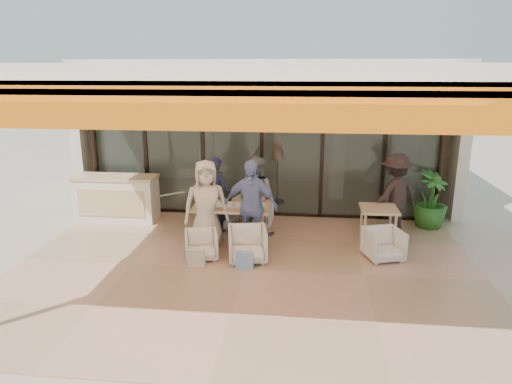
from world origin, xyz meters
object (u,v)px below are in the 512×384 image
side_table (379,213)px  standing_woman (395,195)px  potted_palm (431,200)px  diner_periwinkle (251,206)px  diner_navy (216,195)px  chair_far_left (220,208)px  chair_far_right (258,212)px  host_counter (116,198)px  diner_grey (256,196)px  chair_near_left (201,244)px  diner_cream (206,205)px  dining_table (232,208)px  side_chair (384,243)px  chair_near_right (247,243)px

side_table → standing_woman: size_ratio=0.44×
potted_palm → diner_periwinkle: bearing=-155.9°
diner_navy → chair_far_left: bearing=-71.2°
diner_navy → diner_periwinkle: size_ratio=0.93×
chair_far_left → chair_far_right: 0.84m
host_counter → diner_grey: 3.25m
chair_near_left → diner_cream: size_ratio=0.34×
dining_table → potted_palm: (4.10, 1.19, -0.06)m
chair_far_right → host_counter: bearing=3.2°
diner_periwinkle → side_chair: bearing=6.0°
chair_far_left → host_counter: bearing=18.1°
standing_woman → side_chair: bearing=41.9°
chair_far_left → side_table: size_ratio=0.96×
diner_cream → side_chair: (3.26, -0.17, -0.54)m
chair_near_left → diner_grey: diner_grey is taller
chair_near_left → diner_grey: 1.72m
chair_near_right → side_table: side_table is taller
dining_table → standing_woman: size_ratio=0.88×
chair_far_left → diner_periwinkle: size_ratio=0.41×
chair_near_left → diner_cream: 0.76m
chair_far_right → side_table: size_ratio=0.84×
chair_far_right → diner_grey: 0.71m
chair_far_right → chair_near_left: bearing=69.1°
diner_navy → standing_woman: 3.67m
dining_table → side_chair: bearing=-12.5°
diner_grey → potted_palm: size_ratio=1.30×
chair_near_left → standing_woman: bearing=8.3°
standing_woman → potted_palm: size_ratio=1.35×
chair_far_right → diner_navy: diner_navy is taller
chair_near_right → potted_palm: potted_palm is taller
host_counter → side_table: size_ratio=2.48×
side_chair → chair_far_left: bearing=136.7°
diner_cream → standing_woman: (3.66, 1.16, -0.01)m
side_table → side_chair: bearing=-90.0°
standing_woman → chair_near_left: bearing=-7.2°
chair_near_left → standing_woman: size_ratio=0.34×
dining_table → chair_near_left: 1.11m
diner_navy → potted_palm: bearing=-151.8°
chair_near_left → diner_navy: (0.00, 1.40, 0.52)m
diner_cream → host_counter: bearing=132.3°
host_counter → chair_near_right: (3.20, -1.88, -0.19)m
host_counter → chair_far_left: 2.36m
dining_table → chair_far_right: bearing=65.7°
chair_far_right → diner_grey: diner_grey is taller
diner_grey → side_chair: 2.70m
diner_periwinkle → side_chair: 2.49m
host_counter → chair_far_left: (2.36, 0.02, -0.17)m
chair_near_left → diner_navy: diner_navy is taller
dining_table → chair_near_left: bearing=-113.4°
potted_palm → chair_far_right: bearing=-176.2°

